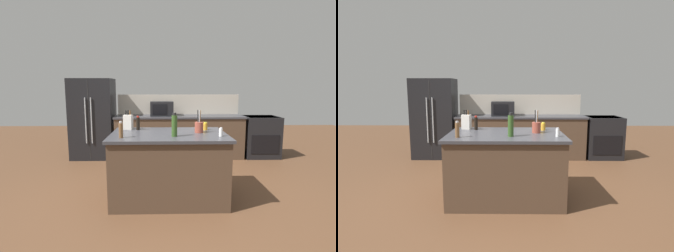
{
  "view_description": "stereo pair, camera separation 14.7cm",
  "coord_description": "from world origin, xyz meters",
  "views": [
    {
      "loc": [
        -0.1,
        -3.59,
        1.59
      ],
      "look_at": [
        0.0,
        0.35,
        0.99
      ],
      "focal_mm": 28.0,
      "sensor_mm": 36.0,
      "label": 1
    },
    {
      "loc": [
        0.05,
        -3.59,
        1.59
      ],
      "look_at": [
        0.0,
        0.35,
        0.99
      ],
      "focal_mm": 28.0,
      "sensor_mm": 36.0,
      "label": 2
    }
  ],
  "objects": [
    {
      "name": "pepper_grinder",
      "position": [
        -0.61,
        -0.31,
        1.04
      ],
      "size": [
        0.05,
        0.05,
        0.21
      ],
      "color": "brown",
      "rests_on": "kitchen_island"
    },
    {
      "name": "olive_oil_bottle",
      "position": [
        0.07,
        -0.23,
        1.09
      ],
      "size": [
        0.08,
        0.08,
        0.31
      ],
      "color": "#2D4C1E",
      "rests_on": "kitchen_island"
    },
    {
      "name": "soy_sauce_bottle",
      "position": [
        -0.45,
        0.29,
        1.04
      ],
      "size": [
        0.05,
        0.05,
        0.21
      ],
      "color": "black",
      "rests_on": "kitchen_island"
    },
    {
      "name": "wall_backsplash",
      "position": [
        0.3,
        2.52,
        1.17
      ],
      "size": [
        2.81,
        0.03,
        0.46
      ],
      "primitive_type": "cube",
      "color": "#B2A899",
      "rests_on": "back_counter_run"
    },
    {
      "name": "refrigerator",
      "position": [
        -1.62,
        2.25,
        0.88
      ],
      "size": [
        0.92,
        0.75,
        1.76
      ],
      "color": "black",
      "rests_on": "ground_plane"
    },
    {
      "name": "microwave",
      "position": [
        -0.09,
        2.2,
        1.1
      ],
      "size": [
        0.5,
        0.39,
        0.32
      ],
      "color": "black",
      "rests_on": "back_counter_run"
    },
    {
      "name": "back_counter_run",
      "position": [
        0.3,
        2.2,
        0.47
      ],
      "size": [
        2.85,
        0.66,
        0.94
      ],
      "color": "#4C3828",
      "rests_on": "ground_plane"
    },
    {
      "name": "utensil_crock",
      "position": [
        0.43,
        0.05,
        1.02
      ],
      "size": [
        0.12,
        0.12,
        0.32
      ],
      "color": "brown",
      "rests_on": "kitchen_island"
    },
    {
      "name": "ground_plane",
      "position": [
        0.0,
        0.0,
        0.0
      ],
      "size": [
        14.0,
        14.0,
        0.0
      ],
      "primitive_type": "plane",
      "color": "brown"
    },
    {
      "name": "kitchen_island",
      "position": [
        0.0,
        0.0,
        0.47
      ],
      "size": [
        1.61,
        1.08,
        0.94
      ],
      "color": "#4C3828",
      "rests_on": "ground_plane"
    },
    {
      "name": "honey_jar",
      "position": [
        0.55,
        0.27,
        1.0
      ],
      "size": [
        0.07,
        0.07,
        0.12
      ],
      "color": "gold",
      "rests_on": "kitchen_island"
    },
    {
      "name": "knife_block",
      "position": [
        -0.61,
        0.36,
        1.05
      ],
      "size": [
        0.15,
        0.13,
        0.29
      ],
      "rotation": [
        0.0,
        0.0,
        -0.21
      ],
      "color": "beige",
      "rests_on": "kitchen_island"
    },
    {
      "name": "salt_shaker",
      "position": [
        0.68,
        -0.24,
        0.99
      ],
      "size": [
        0.05,
        0.05,
        0.12
      ],
      "color": "silver",
      "rests_on": "kitchen_island"
    },
    {
      "name": "range_oven",
      "position": [
        2.14,
        2.2,
        0.47
      ],
      "size": [
        0.76,
        0.65,
        0.92
      ],
      "color": "black",
      "rests_on": "ground_plane"
    }
  ]
}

